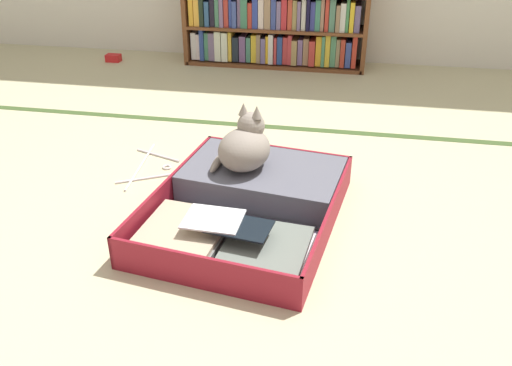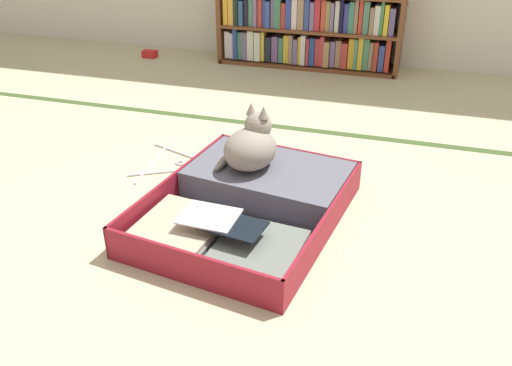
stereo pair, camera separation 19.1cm
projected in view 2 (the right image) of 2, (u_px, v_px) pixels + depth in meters
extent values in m
plane|color=#BFB990|center=(214.00, 251.00, 1.87)|extent=(10.00, 10.00, 0.00)
cube|color=#3B5226|center=(290.00, 128.00, 2.81)|extent=(4.80, 0.05, 0.00)
cube|color=brown|center=(225.00, 5.00, 3.74)|extent=(0.03, 0.28, 0.75)
cube|color=brown|center=(403.00, 16.00, 3.44)|extent=(0.03, 0.28, 0.75)
cube|color=brown|center=(307.00, 64.00, 3.77)|extent=(1.22, 0.28, 0.02)
cube|color=brown|center=(309.00, 28.00, 3.65)|extent=(1.19, 0.28, 0.02)
cube|color=silver|center=(232.00, 41.00, 3.86)|extent=(0.04, 0.24, 0.19)
cube|color=silver|center=(236.00, 42.00, 3.85)|extent=(0.02, 0.24, 0.18)
cube|color=navy|center=(240.00, 40.00, 3.82)|extent=(0.03, 0.24, 0.22)
cube|color=#468B65|center=(244.00, 42.00, 3.84)|extent=(0.03, 0.24, 0.19)
cube|color=slate|center=(249.00, 42.00, 3.82)|extent=(0.04, 0.24, 0.19)
cube|color=silver|center=(255.00, 42.00, 3.80)|extent=(0.04, 0.24, 0.20)
cube|color=silver|center=(261.00, 43.00, 3.79)|extent=(0.04, 0.24, 0.20)
cube|color=yellow|center=(267.00, 43.00, 3.79)|extent=(0.02, 0.24, 0.20)
cube|color=#1D252F|center=(272.00, 46.00, 3.79)|extent=(0.04, 0.24, 0.17)
cube|color=slate|center=(279.00, 46.00, 3.77)|extent=(0.04, 0.24, 0.17)
cube|color=#3D7A65|center=(285.00, 46.00, 3.77)|extent=(0.03, 0.24, 0.17)
cube|color=gold|center=(290.00, 46.00, 3.75)|extent=(0.04, 0.24, 0.19)
cube|color=#8C7558|center=(294.00, 46.00, 3.73)|extent=(0.03, 0.24, 0.19)
cube|color=slate|center=(299.00, 48.00, 3.73)|extent=(0.03, 0.24, 0.17)
cube|color=yellow|center=(303.00, 47.00, 3.73)|extent=(0.02, 0.24, 0.19)
cube|color=silver|center=(306.00, 47.00, 3.70)|extent=(0.03, 0.24, 0.20)
cube|color=#AE3639|center=(311.00, 48.00, 3.70)|extent=(0.02, 0.24, 0.18)
cube|color=#27458A|center=(315.00, 48.00, 3.70)|extent=(0.03, 0.24, 0.18)
cube|color=#B9373B|center=(320.00, 48.00, 3.70)|extent=(0.03, 0.24, 0.18)
cube|color=#BB393F|center=(325.00, 48.00, 3.68)|extent=(0.03, 0.24, 0.20)
cube|color=#9B824F|center=(329.00, 51.00, 3.67)|extent=(0.04, 0.24, 0.17)
cube|color=slate|center=(335.00, 50.00, 3.67)|extent=(0.03, 0.24, 0.17)
cube|color=#9A7655|center=(341.00, 50.00, 3.66)|extent=(0.04, 0.24, 0.18)
cube|color=#B53732|center=(346.00, 52.00, 3.64)|extent=(0.04, 0.24, 0.17)
cube|color=gold|center=(353.00, 50.00, 3.63)|extent=(0.04, 0.24, 0.20)
cube|color=#46855D|center=(358.00, 50.00, 3.61)|extent=(0.02, 0.24, 0.20)
cube|color=gold|center=(362.00, 50.00, 3.61)|extent=(0.03, 0.24, 0.21)
cube|color=#49855F|center=(368.00, 50.00, 3.61)|extent=(0.04, 0.24, 0.20)
cube|color=#8C805A|center=(372.00, 52.00, 3.61)|extent=(0.03, 0.24, 0.18)
cube|color=#AC3727|center=(377.00, 53.00, 3.59)|extent=(0.03, 0.24, 0.19)
cube|color=#334790|center=(383.00, 54.00, 3.59)|extent=(0.04, 0.24, 0.17)
cube|color=#B93426|center=(389.00, 52.00, 3.56)|extent=(0.03, 0.24, 0.21)
cube|color=gold|center=(231.00, 7.00, 3.73)|extent=(0.03, 0.24, 0.20)
cube|color=gold|center=(236.00, 8.00, 3.72)|extent=(0.04, 0.24, 0.19)
cube|color=black|center=(240.00, 8.00, 3.71)|extent=(0.03, 0.24, 0.19)
cube|color=#2D5381|center=(245.00, 10.00, 3.71)|extent=(0.03, 0.24, 0.16)
cube|color=black|center=(251.00, 8.00, 3.71)|extent=(0.03, 0.24, 0.20)
cube|color=#457E5E|center=(255.00, 10.00, 3.70)|extent=(0.03, 0.24, 0.18)
cube|color=slate|center=(259.00, 9.00, 3.68)|extent=(0.03, 0.24, 0.20)
cube|color=#BB3B31|center=(264.00, 9.00, 3.68)|extent=(0.03, 0.24, 0.19)
cube|color=#314498|center=(268.00, 8.00, 3.67)|extent=(0.02, 0.24, 0.20)
cube|color=#3C4F93|center=(272.00, 12.00, 3.66)|extent=(0.03, 0.24, 0.17)
cube|color=slate|center=(277.00, 10.00, 3.66)|extent=(0.02, 0.24, 0.20)
cube|color=#3B7859|center=(281.00, 11.00, 3.64)|extent=(0.04, 0.24, 0.19)
cube|color=#AA3327|center=(287.00, 13.00, 3.64)|extent=(0.03, 0.24, 0.17)
cube|color=#2E3F98|center=(292.00, 11.00, 3.62)|extent=(0.04, 0.24, 0.20)
cube|color=beige|center=(298.00, 10.00, 3.61)|extent=(0.04, 0.24, 0.21)
cube|color=#9C7C5D|center=(304.00, 12.00, 3.60)|extent=(0.04, 0.24, 0.20)
cube|color=#36468E|center=(310.00, 11.00, 3.59)|extent=(0.03, 0.24, 0.20)
cube|color=slate|center=(315.00, 13.00, 3.59)|extent=(0.03, 0.24, 0.18)
cube|color=#BE2C34|center=(320.00, 12.00, 3.58)|extent=(0.04, 0.24, 0.20)
cube|color=#C3432F|center=(326.00, 12.00, 3.57)|extent=(0.03, 0.24, 0.20)
cube|color=#95834D|center=(331.00, 13.00, 3.57)|extent=(0.03, 0.24, 0.19)
cube|color=slate|center=(335.00, 14.00, 3.55)|extent=(0.02, 0.24, 0.19)
cube|color=silver|center=(340.00, 13.00, 3.55)|extent=(0.03, 0.24, 0.20)
cube|color=black|center=(344.00, 13.00, 3.53)|extent=(0.02, 0.24, 0.21)
cube|color=#393E8F|center=(349.00, 15.00, 3.54)|extent=(0.03, 0.24, 0.18)
cube|color=#3C7E65|center=(354.00, 14.00, 3.52)|extent=(0.03, 0.24, 0.20)
cube|color=#996F59|center=(358.00, 14.00, 3.52)|extent=(0.02, 0.24, 0.21)
cube|color=#C0372A|center=(363.00, 14.00, 3.51)|extent=(0.02, 0.24, 0.21)
cube|color=#4A7962|center=(368.00, 15.00, 3.50)|extent=(0.04, 0.24, 0.20)
cube|color=#8D7253|center=(373.00, 18.00, 3.49)|extent=(0.03, 0.24, 0.17)
cube|color=silver|center=(379.00, 17.00, 3.48)|extent=(0.04, 0.24, 0.18)
cube|color=#428652|center=(383.00, 15.00, 3.47)|extent=(0.02, 0.24, 0.21)
cube|color=gold|center=(388.00, 17.00, 3.46)|extent=(0.03, 0.24, 0.19)
cube|color=slate|center=(393.00, 19.00, 3.47)|extent=(0.04, 0.24, 0.17)
cube|color=maroon|center=(220.00, 248.00, 1.87)|extent=(0.70, 0.51, 0.01)
cube|color=maroon|center=(189.00, 268.00, 1.68)|extent=(0.64, 0.10, 0.13)
cube|color=maroon|center=(143.00, 214.00, 1.96)|extent=(0.07, 0.42, 0.13)
cube|color=maroon|center=(307.00, 259.00, 1.73)|extent=(0.07, 0.42, 0.13)
cube|color=#4E475C|center=(220.00, 246.00, 1.87)|extent=(0.67, 0.48, 0.01)
cube|color=maroon|center=(269.00, 193.00, 2.20)|extent=(0.70, 0.51, 0.01)
cube|color=maroon|center=(288.00, 161.00, 2.34)|extent=(0.64, 0.10, 0.13)
cube|color=maroon|center=(201.00, 166.00, 2.29)|extent=(0.07, 0.42, 0.13)
cube|color=maroon|center=(345.00, 198.00, 2.06)|extent=(0.07, 0.42, 0.13)
cube|color=#4E475C|center=(269.00, 191.00, 2.20)|extent=(0.67, 0.48, 0.01)
cylinder|color=black|center=(246.00, 216.00, 2.03)|extent=(0.62, 0.11, 0.02)
cube|color=silver|center=(183.00, 231.00, 1.92)|extent=(0.32, 0.34, 0.02)
cube|color=slate|center=(184.00, 227.00, 1.91)|extent=(0.31, 0.34, 0.02)
cube|color=tan|center=(181.00, 223.00, 1.89)|extent=(0.31, 0.33, 0.02)
cube|color=silver|center=(260.00, 256.00, 1.79)|extent=(0.32, 0.35, 0.02)
cube|color=slate|center=(257.00, 249.00, 1.79)|extent=(0.31, 0.35, 0.02)
cube|color=white|center=(209.00, 216.00, 1.85)|extent=(0.20, 0.17, 0.01)
cube|color=black|center=(233.00, 225.00, 1.81)|extent=(0.23, 0.17, 0.01)
cube|color=#595965|center=(269.00, 180.00, 2.17)|extent=(0.67, 0.47, 0.11)
cylinder|color=black|center=(250.00, 154.00, 2.39)|extent=(0.02, 0.02, 0.11)
cylinder|color=black|center=(326.00, 170.00, 2.26)|extent=(0.02, 0.02, 0.11)
cube|color=yellow|center=(183.00, 261.00, 1.69)|extent=(0.04, 0.01, 0.02)
cube|color=white|center=(187.00, 267.00, 1.70)|extent=(0.03, 0.01, 0.02)
ellipsoid|color=gray|center=(250.00, 149.00, 2.10)|extent=(0.26, 0.28, 0.16)
ellipsoid|color=gray|center=(260.00, 152.00, 2.16)|extent=(0.16, 0.12, 0.09)
sphere|color=gray|center=(258.00, 125.00, 2.09)|extent=(0.11, 0.11, 0.11)
cone|color=gray|center=(264.00, 112.00, 2.04)|extent=(0.04, 0.04, 0.05)
cone|color=gray|center=(251.00, 108.00, 2.08)|extent=(0.04, 0.04, 0.05)
sphere|color=gold|center=(269.00, 122.00, 2.11)|extent=(0.02, 0.02, 0.02)
sphere|color=gold|center=(261.00, 119.00, 2.13)|extent=(0.02, 0.02, 0.02)
ellipsoid|color=gray|center=(224.00, 160.00, 2.16)|extent=(0.04, 0.17, 0.03)
cylinder|color=silver|center=(155.00, 160.00, 2.47)|extent=(0.05, 0.45, 0.01)
cylinder|color=silver|center=(174.00, 151.00, 2.56)|extent=(0.24, 0.09, 0.01)
cylinder|color=silver|center=(156.00, 173.00, 2.36)|extent=(0.22, 0.13, 0.01)
torus|color=silver|center=(180.00, 163.00, 2.45)|extent=(0.04, 0.04, 0.01)
cube|color=red|center=(150.00, 54.00, 3.93)|extent=(0.10, 0.07, 0.05)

